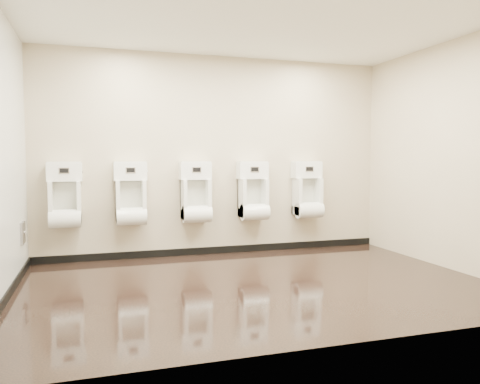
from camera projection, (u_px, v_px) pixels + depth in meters
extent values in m
cube|color=black|center=(258.00, 284.00, 5.07)|extent=(5.00, 3.50, 0.00)
cube|color=white|center=(259.00, 20.00, 4.87)|extent=(5.00, 3.50, 0.00)
cube|color=#C4B596|center=(217.00, 156.00, 6.64)|extent=(5.00, 0.02, 2.80)
cube|color=#C4B596|center=(341.00, 152.00, 3.30)|extent=(5.00, 0.02, 2.80)
cube|color=#C4B596|center=(451.00, 155.00, 5.71)|extent=(0.02, 3.50, 2.80)
cube|color=black|center=(218.00, 250.00, 6.72)|extent=(5.00, 0.02, 0.10)
cube|color=black|center=(5.00, 300.00, 4.32)|extent=(0.02, 3.50, 0.10)
cube|color=#9E9EA3|center=(23.00, 233.00, 5.44)|extent=(0.03, 0.25, 0.25)
cylinder|color=silver|center=(24.00, 233.00, 5.44)|extent=(0.02, 0.04, 0.04)
cube|color=white|center=(65.00, 203.00, 5.94)|extent=(0.38, 0.28, 0.54)
cube|color=silver|center=(66.00, 199.00, 6.03)|extent=(0.29, 0.01, 0.42)
cylinder|color=white|center=(65.00, 219.00, 5.88)|extent=(0.38, 0.23, 0.23)
cube|color=white|center=(65.00, 172.00, 5.95)|extent=(0.43, 0.20, 0.23)
cube|color=black|center=(64.00, 171.00, 5.85)|extent=(0.11, 0.01, 0.06)
cube|color=silver|center=(64.00, 171.00, 5.85)|extent=(0.13, 0.01, 0.08)
cylinder|color=silver|center=(83.00, 172.00, 6.01)|extent=(0.01, 0.03, 0.03)
cube|color=white|center=(131.00, 201.00, 6.18)|extent=(0.38, 0.28, 0.54)
cube|color=silver|center=(130.00, 198.00, 6.27)|extent=(0.29, 0.01, 0.42)
cylinder|color=white|center=(131.00, 216.00, 6.13)|extent=(0.38, 0.23, 0.23)
cube|color=white|center=(130.00, 172.00, 6.19)|extent=(0.43, 0.20, 0.23)
cube|color=black|center=(131.00, 170.00, 6.09)|extent=(0.11, 0.01, 0.06)
cube|color=silver|center=(131.00, 170.00, 6.09)|extent=(0.13, 0.01, 0.08)
cylinder|color=silver|center=(147.00, 171.00, 6.26)|extent=(0.01, 0.03, 0.03)
cube|color=white|center=(196.00, 199.00, 6.44)|extent=(0.38, 0.28, 0.54)
cube|color=silver|center=(194.00, 196.00, 6.53)|extent=(0.29, 0.01, 0.42)
cylinder|color=white|center=(197.00, 214.00, 6.39)|extent=(0.38, 0.23, 0.23)
cube|color=white|center=(195.00, 171.00, 6.45)|extent=(0.43, 0.20, 0.23)
cube|color=black|center=(197.00, 170.00, 6.35)|extent=(0.11, 0.01, 0.06)
cube|color=silver|center=(197.00, 170.00, 6.35)|extent=(0.13, 0.01, 0.08)
cylinder|color=silver|center=(211.00, 171.00, 6.52)|extent=(0.01, 0.03, 0.03)
cube|color=white|center=(253.00, 198.00, 6.69)|extent=(0.38, 0.28, 0.54)
cube|color=silver|center=(251.00, 195.00, 6.78)|extent=(0.29, 0.01, 0.42)
cylinder|color=white|center=(255.00, 212.00, 6.64)|extent=(0.38, 0.23, 0.23)
cube|color=white|center=(252.00, 171.00, 6.70)|extent=(0.43, 0.20, 0.23)
cube|color=black|center=(255.00, 169.00, 6.60)|extent=(0.11, 0.01, 0.06)
cube|color=silver|center=(255.00, 169.00, 6.60)|extent=(0.13, 0.01, 0.08)
cylinder|color=silver|center=(267.00, 171.00, 6.77)|extent=(0.01, 0.03, 0.03)
cube|color=white|center=(307.00, 196.00, 6.95)|extent=(0.38, 0.28, 0.54)
cube|color=silver|center=(305.00, 193.00, 7.03)|extent=(0.29, 0.01, 0.42)
cylinder|color=white|center=(309.00, 210.00, 6.89)|extent=(0.38, 0.23, 0.23)
cube|color=white|center=(306.00, 170.00, 6.95)|extent=(0.43, 0.20, 0.23)
cube|color=black|center=(310.00, 169.00, 6.85)|extent=(0.11, 0.01, 0.06)
cube|color=silver|center=(310.00, 169.00, 6.85)|extent=(0.13, 0.01, 0.08)
cylinder|color=silver|center=(320.00, 170.00, 7.02)|extent=(0.01, 0.03, 0.03)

